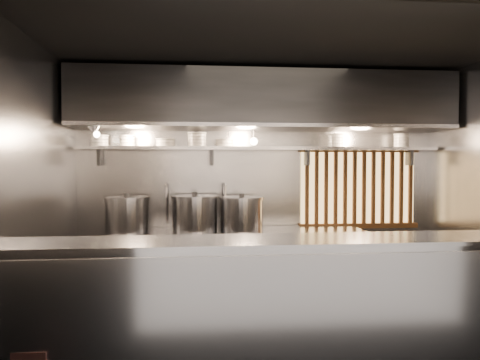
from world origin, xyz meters
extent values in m
plane|color=black|center=(0.00, 0.00, 0.00)|extent=(4.50, 4.50, 0.00)
plane|color=black|center=(0.00, 0.00, 2.80)|extent=(4.50, 4.50, 0.00)
plane|color=gray|center=(0.00, 1.50, 1.40)|extent=(4.50, 0.00, 4.50)
plane|color=gray|center=(-2.25, 0.00, 1.40)|extent=(0.00, 3.00, 3.00)
cube|color=#99999F|center=(0.00, -0.95, 0.55)|extent=(4.50, 0.50, 1.10)
cube|color=#939399|center=(0.00, -1.21, 0.55)|extent=(4.50, 0.02, 1.01)
cube|color=#99999F|center=(0.00, -0.95, 1.11)|extent=(4.50, 0.56, 0.03)
cube|color=#99999F|center=(-0.30, 1.13, 0.45)|extent=(3.00, 0.70, 0.90)
cube|color=#99999F|center=(0.00, 1.32, 1.88)|extent=(4.40, 0.34, 0.04)
cube|color=#2D2D30|center=(0.00, 1.10, 2.42)|extent=(4.40, 0.80, 0.65)
cube|color=#99999F|center=(0.00, 0.70, 2.12)|extent=(4.40, 0.03, 0.04)
cube|color=#E5B467|center=(1.30, 1.48, 1.38)|extent=(1.50, 0.02, 0.92)
cube|color=brown|center=(1.30, 1.43, 1.87)|extent=(1.56, 0.06, 0.06)
cube|color=brown|center=(1.30, 1.43, 0.89)|extent=(1.56, 0.06, 0.06)
cube|color=brown|center=(0.61, 1.43, 1.38)|extent=(0.04, 0.04, 0.92)
cube|color=brown|center=(0.74, 1.43, 1.38)|extent=(0.04, 0.04, 0.92)
cube|color=brown|center=(0.86, 1.43, 1.38)|extent=(0.04, 0.04, 0.92)
cube|color=brown|center=(0.99, 1.43, 1.38)|extent=(0.04, 0.04, 0.92)
cube|color=brown|center=(1.11, 1.43, 1.38)|extent=(0.04, 0.04, 0.92)
cube|color=brown|center=(1.24, 1.43, 1.38)|extent=(0.04, 0.04, 0.92)
cube|color=brown|center=(1.36, 1.43, 1.38)|extent=(0.04, 0.04, 0.92)
cube|color=brown|center=(1.49, 1.43, 1.38)|extent=(0.04, 0.04, 0.92)
cube|color=brown|center=(1.61, 1.43, 1.38)|extent=(0.04, 0.04, 0.92)
cube|color=brown|center=(1.74, 1.43, 1.38)|extent=(0.04, 0.04, 0.92)
cube|color=brown|center=(1.86, 1.43, 1.38)|extent=(0.04, 0.04, 0.92)
cube|color=brown|center=(1.99, 1.43, 1.38)|extent=(0.05, 0.04, 0.92)
cylinder|color=silver|center=(-1.15, 1.45, 1.19)|extent=(0.03, 0.03, 0.48)
sphere|color=silver|center=(-1.15, 1.45, 1.43)|extent=(0.04, 0.04, 0.04)
cylinder|color=silver|center=(-1.15, 1.32, 1.43)|extent=(0.03, 0.26, 0.03)
sphere|color=silver|center=(-1.15, 1.19, 1.43)|extent=(0.04, 0.04, 0.04)
cylinder|color=silver|center=(-1.15, 1.19, 1.36)|extent=(0.03, 0.03, 0.14)
cylinder|color=silver|center=(-0.45, 1.45, 1.19)|extent=(0.03, 0.03, 0.48)
sphere|color=silver|center=(-0.45, 1.45, 1.43)|extent=(0.04, 0.04, 0.04)
cylinder|color=silver|center=(-0.45, 1.32, 1.43)|extent=(0.03, 0.26, 0.03)
sphere|color=silver|center=(-0.45, 1.19, 1.43)|extent=(0.04, 0.04, 0.04)
cylinder|color=silver|center=(-0.45, 1.19, 1.36)|extent=(0.03, 0.03, 0.14)
cone|color=#99999F|center=(-1.90, 0.85, 2.07)|extent=(0.25, 0.27, 0.20)
sphere|color=#FFE0B2|center=(-1.87, 0.83, 2.01)|extent=(0.07, 0.07, 0.07)
cylinder|color=#2D2D30|center=(-1.90, 0.95, 2.15)|extent=(0.02, 0.22, 0.02)
cylinder|color=#2D2D30|center=(-0.10, 1.20, 2.04)|extent=(0.01, 0.01, 0.12)
sphere|color=#FFE0B2|center=(-0.10, 1.20, 1.96)|extent=(0.09, 0.09, 0.09)
cylinder|color=#99999F|center=(-0.81, 1.14, 1.09)|extent=(0.65, 0.65, 0.39)
cylinder|color=#99999F|center=(-0.81, 1.14, 1.30)|extent=(0.69, 0.69, 0.03)
cylinder|color=#2D2D30|center=(-0.81, 1.14, 1.34)|extent=(0.06, 0.06, 0.04)
cylinder|color=#99999F|center=(-1.59, 1.11, 1.09)|extent=(0.53, 0.53, 0.38)
cylinder|color=#99999F|center=(-1.59, 1.11, 1.30)|extent=(0.56, 0.56, 0.03)
cylinder|color=#2D2D30|center=(-1.59, 1.11, 1.33)|extent=(0.06, 0.06, 0.04)
cylinder|color=#99999F|center=(-0.26, 1.10, 1.08)|extent=(0.60, 0.60, 0.37)
cylinder|color=#99999F|center=(-0.26, 1.10, 1.28)|extent=(0.64, 0.64, 0.03)
cylinder|color=#2D2D30|center=(-0.26, 1.10, 1.32)|extent=(0.06, 0.06, 0.04)
cylinder|color=white|center=(-1.94, 1.32, 1.92)|extent=(0.20, 0.20, 0.03)
cylinder|color=white|center=(-1.94, 1.32, 1.96)|extent=(0.20, 0.20, 0.03)
cylinder|color=white|center=(-1.94, 1.32, 2.00)|extent=(0.20, 0.20, 0.03)
cylinder|color=white|center=(-1.94, 1.32, 2.02)|extent=(0.22, 0.22, 0.01)
cylinder|color=white|center=(-1.61, 1.32, 1.92)|extent=(0.18, 0.18, 0.03)
cylinder|color=white|center=(-1.61, 1.32, 1.96)|extent=(0.18, 0.18, 0.03)
cylinder|color=white|center=(-1.61, 1.32, 2.00)|extent=(0.18, 0.18, 0.03)
cylinder|color=white|center=(-1.61, 1.32, 2.02)|extent=(0.20, 0.20, 0.01)
cylinder|color=white|center=(-1.16, 1.32, 1.92)|extent=(0.22, 0.22, 0.03)
cylinder|color=white|center=(-1.16, 1.32, 1.96)|extent=(0.22, 0.22, 0.03)
cylinder|color=white|center=(-1.16, 1.32, 1.99)|extent=(0.24, 0.24, 0.01)
cylinder|color=white|center=(-0.78, 1.32, 1.92)|extent=(0.22, 0.22, 0.03)
cylinder|color=white|center=(-0.78, 1.32, 1.96)|extent=(0.22, 0.22, 0.03)
cylinder|color=white|center=(-0.78, 1.32, 2.00)|extent=(0.22, 0.22, 0.03)
cylinder|color=white|center=(-0.78, 1.32, 2.03)|extent=(0.22, 0.22, 0.03)
cylinder|color=white|center=(-0.78, 1.32, 2.06)|extent=(0.24, 0.24, 0.01)
cylinder|color=white|center=(-0.44, 1.32, 1.92)|extent=(0.21, 0.21, 0.03)
cylinder|color=white|center=(-0.44, 1.32, 1.96)|extent=(0.21, 0.21, 0.03)
cylinder|color=white|center=(-0.44, 1.32, 1.99)|extent=(0.23, 0.23, 0.01)
cylinder|color=white|center=(0.95, 1.32, 1.92)|extent=(0.19, 0.19, 0.03)
cylinder|color=white|center=(0.95, 1.32, 1.96)|extent=(0.19, 0.19, 0.03)
cylinder|color=white|center=(0.95, 1.32, 2.00)|extent=(0.19, 0.19, 0.03)
cylinder|color=white|center=(0.95, 1.32, 2.03)|extent=(0.19, 0.19, 0.03)
cylinder|color=white|center=(0.95, 1.32, 2.06)|extent=(0.21, 0.21, 0.01)
cylinder|color=white|center=(1.81, 1.32, 1.92)|extent=(0.18, 0.18, 0.03)
cylinder|color=white|center=(1.81, 1.32, 1.96)|extent=(0.18, 0.18, 0.03)
cylinder|color=white|center=(1.81, 1.32, 2.00)|extent=(0.18, 0.18, 0.03)
cylinder|color=white|center=(1.81, 1.32, 2.03)|extent=(0.18, 0.18, 0.03)
cylinder|color=white|center=(1.81, 1.32, 2.06)|extent=(0.20, 0.20, 0.01)
camera|label=1|loc=(-0.84, -4.39, 1.69)|focal=35.00mm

